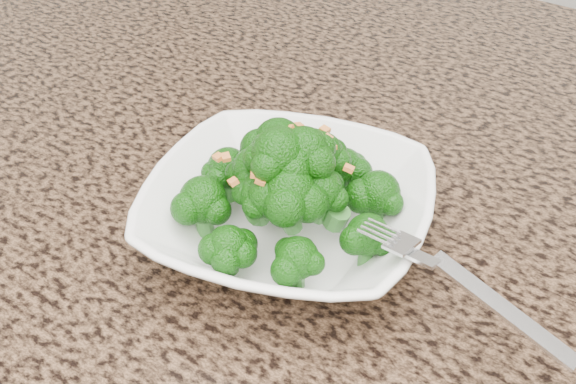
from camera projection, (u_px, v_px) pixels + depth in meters
The scene contains 5 objects.
granite_counter at pixel (415, 230), 0.63m from camera, with size 1.64×1.04×0.03m, color brown.
bowl at pixel (288, 214), 0.58m from camera, with size 0.22×0.22×0.06m, color white.
broccoli_pile at pixel (288, 149), 0.54m from camera, with size 0.20×0.20×0.07m, color #104B08, non-canonical shape.
garlic_topping at pixel (288, 104), 0.51m from camera, with size 0.12×0.12×0.01m, color orange, non-canonical shape.
fork at pixel (428, 261), 0.48m from camera, with size 0.18×0.03×0.01m, color silver, non-canonical shape.
Camera 1 is at (0.19, -0.15, 1.29)m, focal length 45.00 mm.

